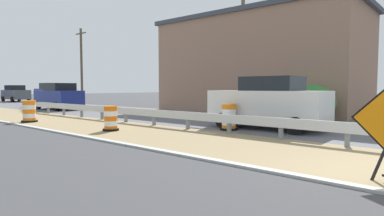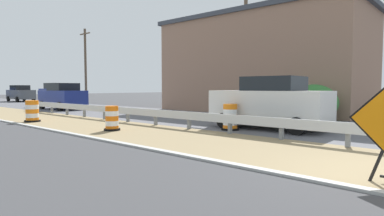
% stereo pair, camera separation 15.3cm
% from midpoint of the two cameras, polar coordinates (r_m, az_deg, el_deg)
% --- Properties ---
extents(traffic_barrel_nearest, '(0.70, 0.70, 1.04)m').
position_cam_midpoint_polar(traffic_barrel_nearest, '(12.80, 6.23, -1.82)').
color(traffic_barrel_nearest, orange).
rests_on(traffic_barrel_nearest, ground).
extents(traffic_barrel_close, '(0.63, 0.63, 0.96)m').
position_cam_midpoint_polar(traffic_barrel_close, '(12.95, -14.53, -2.01)').
color(traffic_barrel_close, orange).
rests_on(traffic_barrel_close, ground).
extents(traffic_barrel_mid, '(0.74, 0.74, 1.05)m').
position_cam_midpoint_polar(traffic_barrel_mid, '(17.56, -27.09, -0.69)').
color(traffic_barrel_mid, orange).
rests_on(traffic_barrel_mid, ground).
extents(car_trailing_near_lane, '(2.11, 4.60, 1.94)m').
position_cam_midpoint_polar(car_trailing_near_lane, '(43.51, -28.87, 2.28)').
color(car_trailing_near_lane, '#4C5156').
rests_on(car_trailing_near_lane, ground).
extents(car_lead_far_lane, '(2.26, 4.71, 2.12)m').
position_cam_midpoint_polar(car_lead_far_lane, '(13.38, 13.05, 0.89)').
color(car_lead_far_lane, silver).
rests_on(car_lead_far_lane, ground).
extents(car_trailing_far_lane, '(2.15, 4.26, 2.01)m').
position_cam_midpoint_polar(car_trailing_far_lane, '(26.60, -22.67, 1.92)').
color(car_trailing_far_lane, navy).
rests_on(car_trailing_far_lane, ground).
extents(car_distant_a, '(2.13, 4.39, 2.12)m').
position_cam_midpoint_polar(car_distant_a, '(34.93, -23.54, 2.34)').
color(car_distant_a, navy).
rests_on(car_distant_a, ground).
extents(roadside_shop_near, '(7.05, 14.20, 6.71)m').
position_cam_midpoint_polar(roadside_shop_near, '(23.63, 11.67, 7.68)').
color(roadside_shop_near, '#93705B').
rests_on(roadside_shop_near, ground).
extents(utility_pole_near, '(0.24, 1.80, 9.07)m').
position_cam_midpoint_polar(utility_pole_near, '(21.72, 8.76, 11.60)').
color(utility_pole_near, brown).
rests_on(utility_pole_near, ground).
extents(utility_pole_mid, '(0.24, 1.80, 7.70)m').
position_cam_midpoint_polar(utility_pole_mid, '(35.30, -19.10, 7.24)').
color(utility_pole_mid, brown).
rests_on(utility_pole_mid, ground).
extents(bush_roadside, '(2.36, 2.36, 1.84)m').
position_cam_midpoint_polar(bush_roadside, '(17.25, 20.07, 0.90)').
color(bush_roadside, '#337533').
rests_on(bush_roadside, ground).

